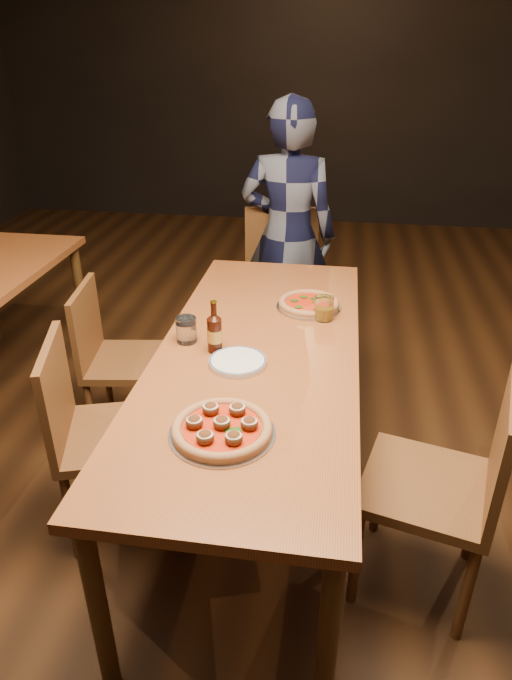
# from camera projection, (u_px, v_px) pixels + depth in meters

# --- Properties ---
(ground) EXTENTS (9.00, 9.00, 0.00)m
(ground) POSITION_uv_depth(u_px,v_px,m) (258.00, 491.00, 2.63)
(ground) COLOR black
(room_shell) EXTENTS (9.00, 9.00, 9.00)m
(room_shell) POSITION_uv_depth(u_px,v_px,m) (258.00, 38.00, 1.76)
(room_shell) COLOR black
(room_shell) RESTS_ON ground
(table_main) EXTENTS (0.80, 2.00, 0.75)m
(table_main) POSITION_uv_depth(u_px,v_px,m) (258.00, 365.00, 2.31)
(table_main) COLOR brown
(table_main) RESTS_ON ground
(chair_main_nw) EXTENTS (0.53, 0.53, 0.91)m
(chair_main_nw) POSITION_uv_depth(u_px,v_px,m) (116.00, 434.00, 2.27)
(chair_main_nw) COLOR #552716
(chair_main_nw) RESTS_ON ground
(chair_main_sw) EXTENTS (0.45, 0.45, 0.86)m
(chair_main_sw) POSITION_uv_depth(u_px,v_px,m) (128.00, 360.00, 2.84)
(chair_main_sw) COLOR #552716
(chair_main_sw) RESTS_ON ground
(chair_main_e) EXTENTS (0.53, 0.53, 0.94)m
(chair_main_e) POSITION_uv_depth(u_px,v_px,m) (427.00, 485.00, 1.99)
(chair_main_e) COLOR #552716
(chair_main_e) RESTS_ON ground
(chair_end) EXTENTS (0.52, 0.52, 0.98)m
(chair_end) POSITION_uv_depth(u_px,v_px,m) (281.00, 289.00, 3.50)
(chair_end) COLOR #552716
(chair_end) RESTS_ON ground
(pizza_meatball) EXTENTS (0.34, 0.34, 0.06)m
(pizza_meatball) POSITION_uv_depth(u_px,v_px,m) (222.00, 428.00, 1.78)
(pizza_meatball) COLOR #B7B7BF
(pizza_meatball) RESTS_ON table_main
(pizza_margherita) EXTENTS (0.30, 0.30, 0.04)m
(pizza_margherita) POSITION_uv_depth(u_px,v_px,m) (309.00, 304.00, 2.63)
(pizza_margherita) COLOR #B7B7BF
(pizza_margherita) RESTS_ON table_main
(plate_stack) EXTENTS (0.22, 0.22, 0.02)m
(plate_stack) POSITION_uv_depth(u_px,v_px,m) (238.00, 362.00, 2.17)
(plate_stack) COLOR white
(plate_stack) RESTS_ON table_main
(beer_bottle) EXTENTS (0.06, 0.06, 0.21)m
(beer_bottle) POSITION_uv_depth(u_px,v_px,m) (215.00, 334.00, 2.23)
(beer_bottle) COLOR black
(beer_bottle) RESTS_ON table_main
(water_glass) EXTENTS (0.08, 0.08, 0.11)m
(water_glass) POSITION_uv_depth(u_px,v_px,m) (186.00, 330.00, 2.32)
(water_glass) COLOR white
(water_glass) RESTS_ON table_main
(amber_glass) EXTENTS (0.08, 0.08, 0.11)m
(amber_glass) POSITION_uv_depth(u_px,v_px,m) (324.00, 308.00, 2.50)
(amber_glass) COLOR #AE7613
(amber_glass) RESTS_ON table_main
(diner) EXTENTS (0.61, 0.42, 1.60)m
(diner) POSITION_uv_depth(u_px,v_px,m) (288.00, 236.00, 3.43)
(diner) COLOR black
(diner) RESTS_ON ground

